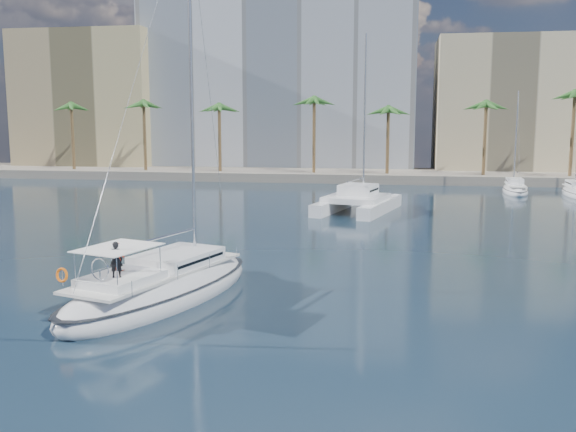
# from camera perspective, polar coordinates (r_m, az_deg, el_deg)

# --- Properties ---
(ground) EXTENTS (160.00, 160.00, 0.00)m
(ground) POSITION_cam_1_polar(r_m,az_deg,el_deg) (31.45, -2.55, -6.89)
(ground) COLOR black
(ground) RESTS_ON ground
(quay) EXTENTS (120.00, 14.00, 1.20)m
(quay) POSITION_cam_1_polar(r_m,az_deg,el_deg) (91.19, 5.51, 3.66)
(quay) COLOR gray
(quay) RESTS_ON ground
(building_modern) EXTENTS (42.00, 16.00, 28.00)m
(building_modern) POSITION_cam_1_polar(r_m,az_deg,el_deg) (104.41, -0.62, 11.68)
(building_modern) COLOR silver
(building_modern) RESTS_ON ground
(building_tan_left) EXTENTS (22.00, 14.00, 22.00)m
(building_tan_left) POSITION_cam_1_polar(r_m,az_deg,el_deg) (109.89, -16.82, 9.60)
(building_tan_left) COLOR tan
(building_tan_left) RESTS_ON ground
(building_beige) EXTENTS (20.00, 14.00, 20.00)m
(building_beige) POSITION_cam_1_polar(r_m,az_deg,el_deg) (100.86, 18.70, 9.07)
(building_beige) COLOR beige
(building_beige) RESTS_ON ground
(palm_left) EXTENTS (3.60, 3.60, 12.30)m
(palm_left) POSITION_cam_1_polar(r_m,az_deg,el_deg) (95.60, -15.65, 9.42)
(palm_left) COLOR brown
(palm_left) RESTS_ON ground
(palm_centre) EXTENTS (3.60, 3.60, 12.30)m
(palm_centre) POSITION_cam_1_polar(r_m,az_deg,el_deg) (86.88, 5.41, 9.81)
(palm_centre) COLOR brown
(palm_centre) RESTS_ON ground
(main_sloop) EXTENTS (7.81, 13.83, 19.56)m
(main_sloop) POSITION_cam_1_polar(r_m,az_deg,el_deg) (30.70, -11.15, -6.33)
(main_sloop) COLOR white
(main_sloop) RESTS_ON ground
(catamaran) EXTENTS (7.94, 11.96, 16.13)m
(catamaran) POSITION_cam_1_polar(r_m,az_deg,el_deg) (59.02, 6.21, 1.47)
(catamaran) COLOR white
(catamaran) RESTS_ON ground
(seagull) EXTENTS (1.06, 0.46, 0.20)m
(seagull) POSITION_cam_1_polar(r_m,az_deg,el_deg) (35.43, -12.81, -3.57)
(seagull) COLOR silver
(seagull) RESTS_ON ground
(moored_yacht_a) EXTENTS (3.37, 9.52, 11.90)m
(moored_yacht_a) POSITION_cam_1_polar(r_m,az_deg,el_deg) (78.28, 19.52, 1.95)
(moored_yacht_a) COLOR white
(moored_yacht_a) RESTS_ON ground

